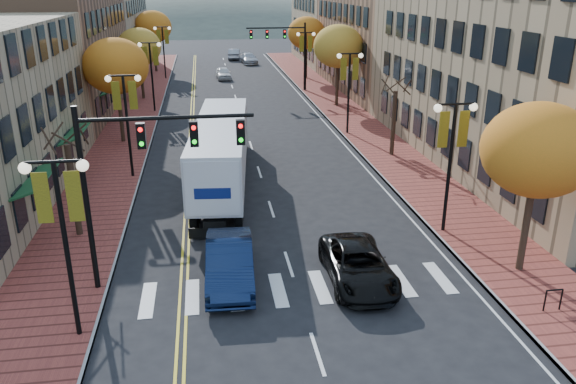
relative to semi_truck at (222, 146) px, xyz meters
name	(u,v)px	position (x,y,z in m)	size (l,w,h in m)	color
ground	(306,318)	(2.23, -14.10, -2.30)	(200.00, 200.00, 0.00)	black
sidewalk_left	(136,116)	(-6.77, 18.40, -2.23)	(4.00, 85.00, 0.15)	brown
sidewalk_right	(340,109)	(11.23, 18.40, -2.23)	(4.00, 85.00, 0.15)	brown
building_left_mid	(39,48)	(-14.77, 21.90, 3.20)	(12.00, 24.00, 11.00)	brown
building_left_far	(91,33)	(-14.77, 46.90, 2.45)	(12.00, 26.00, 9.50)	#9E8966
building_right_near	(560,41)	(20.73, 1.90, 5.20)	(15.00, 28.00, 15.00)	#997F5B
building_right_mid	(409,41)	(20.73, 27.90, 2.70)	(15.00, 24.00, 10.00)	brown
building_right_far	(355,22)	(20.73, 49.90, 3.20)	(15.00, 20.00, 11.00)	#9E8966
tree_left_a	(74,190)	(-6.77, -6.10, -0.05)	(0.28, 0.28, 4.20)	#382619
tree_left_b	(116,66)	(-6.77, 9.90, 3.14)	(4.48, 4.48, 7.21)	#382619
tree_left_c	(139,47)	(-6.77, 25.90, 2.75)	(4.16, 4.16, 6.69)	#382619
tree_left_d	(153,27)	(-6.77, 43.90, 3.30)	(4.61, 4.61, 7.42)	#382619
tree_right_a	(538,150)	(11.23, -12.10, 2.75)	(4.16, 4.16, 6.69)	#382619
tree_right_b	(393,123)	(11.23, 3.90, -0.05)	(0.28, 0.28, 4.20)	#382619
tree_right_c	(338,46)	(11.23, 19.90, 3.14)	(4.48, 4.48, 7.21)	#382619
tree_right_d	(306,33)	(11.23, 35.90, 2.99)	(4.35, 4.35, 7.00)	#382619
lamp_left_a	(61,216)	(-5.27, -14.10, 1.99)	(1.96, 0.36, 6.05)	black
lamp_left_b	(126,106)	(-5.27, 1.90, 1.99)	(1.96, 0.36, 6.05)	black
lamp_left_c	(151,63)	(-5.27, 19.90, 1.99)	(1.96, 0.36, 6.05)	black
lamp_left_d	(163,42)	(-5.27, 37.90, 1.99)	(1.96, 0.36, 6.05)	black
lamp_right_a	(452,143)	(9.73, -8.10, 1.99)	(1.96, 0.36, 6.05)	black
lamp_right_b	(349,77)	(9.73, 9.90, 1.99)	(1.96, 0.36, 6.05)	black
lamp_right_c	(306,50)	(9.73, 27.90, 1.99)	(1.96, 0.36, 6.05)	black
traffic_mast_near	(139,163)	(-3.25, -11.11, 2.62)	(6.10, 0.35, 7.00)	black
traffic_mast_far	(286,44)	(7.71, 27.89, 2.62)	(6.10, 0.34, 7.00)	black
semi_truck	(222,146)	(0.00, 0.00, 0.00)	(3.97, 15.92, 3.94)	black
navy_sedan	(230,262)	(-0.22, -11.19, -1.47)	(1.76, 5.05, 1.66)	#0E1A38
black_suv	(358,265)	(4.65, -11.88, -1.60)	(2.32, 5.04, 1.40)	black
car_far_white	(223,73)	(1.50, 37.25, -1.62)	(1.62, 4.02, 1.37)	silver
car_far_silver	(249,59)	(5.60, 50.09, -1.59)	(2.00, 4.92, 1.43)	#A3A3AA
car_far_oncoming	(234,54)	(3.85, 55.29, -1.54)	(1.61, 4.62, 1.52)	#94949A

